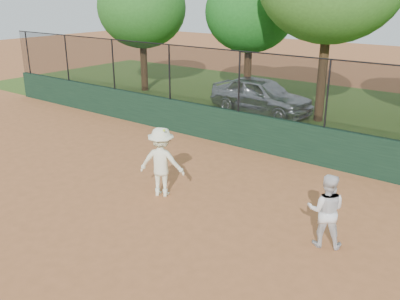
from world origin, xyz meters
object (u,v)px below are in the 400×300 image
Objects in this scene: tree_0 at (142,8)px; tree_1 at (250,13)px; parked_car at (261,95)px; player_main at (162,162)px; player_second at (326,210)px.

tree_1 is (5.32, 1.65, -0.14)m from tree_0.
tree_0 is at bearing 91.97° from parked_car.
tree_0 reaches higher than tree_1.
tree_0 is (-7.25, 0.36, 3.41)m from parked_car.
tree_1 reaches higher than player_main.
tree_1 is at bearing 48.58° from parked_car.
player_main reaches higher than player_second.
parked_car is 2.45× the size of player_main.
player_second is 16.63m from tree_0.
parked_car is 10.65m from player_second.
tree_1 reaches higher than player_second.
player_main reaches higher than parked_car.
player_main is at bearing -44.01° from tree_0.
player_second is 0.85× the size of player_main.
parked_car is 0.73× the size of tree_0.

